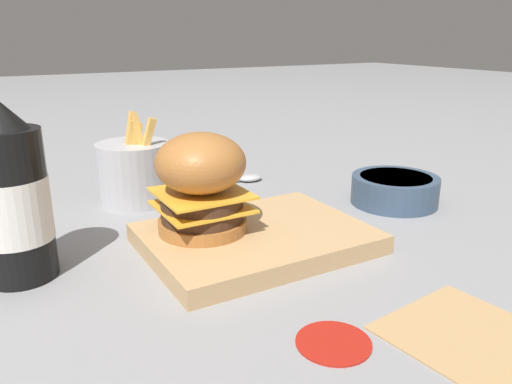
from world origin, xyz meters
TOP-DOWN VIEW (x-y plane):
  - ground_plane at (0.00, 0.00)m, footprint 6.00×6.00m
  - serving_board at (0.01, 0.04)m, footprint 0.27×0.21m
  - burger at (0.07, 0.01)m, footprint 0.11×0.11m
  - ketchup_bottle at (0.28, -0.02)m, footprint 0.08×0.08m
  - fries_basket at (0.09, -0.22)m, footprint 0.12×0.12m
  - side_bowl at (-0.26, 0.00)m, footprint 0.14×0.14m
  - spoon at (-0.11, -0.23)m, footprint 0.15×0.03m
  - ketchup_puddle at (0.06, 0.25)m, footprint 0.07×0.07m
  - parchment_square at (-0.05, 0.31)m, footprint 0.15×0.15m

SIDE VIEW (x-z plane):
  - ground_plane at x=0.00m, z-range 0.00..0.00m
  - parchment_square at x=-0.05m, z-range 0.00..0.00m
  - ketchup_puddle at x=0.06m, z-range 0.00..0.00m
  - spoon at x=-0.11m, z-range 0.00..0.01m
  - serving_board at x=0.01m, z-range 0.00..0.02m
  - side_bowl at x=-0.26m, z-range 0.00..0.05m
  - fries_basket at x=0.09m, z-range -0.02..0.12m
  - burger at x=0.07m, z-range 0.02..0.15m
  - ketchup_bottle at x=0.28m, z-range -0.01..0.19m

